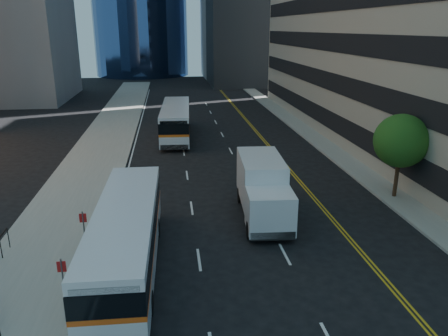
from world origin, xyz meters
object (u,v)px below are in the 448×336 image
Objects in this scene: street_tree at (401,141)px; box_truck at (263,188)px; bus_rear at (176,120)px; bus_front at (127,236)px.

street_tree is 0.75× the size of box_truck.
street_tree is at bearing 14.79° from box_truck.
box_truck is (-8.67, -1.73, -1.95)m from street_tree.
bus_rear is 19.81m from box_truck.
bus_front is at bearing -142.70° from box_truck.
bus_rear is (2.60, 23.97, 0.07)m from bus_front.
bus_rear is 1.73× the size of box_truck.
street_tree is 21.98m from bus_rear.
bus_rear reaches higher than bus_front.
box_truck is at bearing 35.03° from bus_front.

